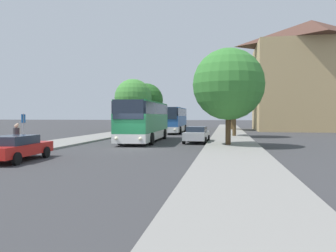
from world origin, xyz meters
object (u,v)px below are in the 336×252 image
(tree_left_far, at_px, (146,100))
(tree_right_far, at_px, (228,84))
(bus_front, at_px, (144,121))
(bus_stop_sign, at_px, (23,126))
(pedestrian_waiting_near, at_px, (18,135))
(pedestrian_waiting_far, at_px, (16,138))
(parked_car_left_curb, at_px, (16,147))
(tree_right_mid, at_px, (232,89))
(tree_left_near, at_px, (133,98))
(tree_right_near, at_px, (235,83))
(bus_middle, at_px, (173,120))
(parked_car_right_near, at_px, (197,134))

(tree_left_far, height_order, tree_right_far, tree_left_far)
(bus_front, relative_size, tree_right_far, 1.58)
(bus_stop_sign, distance_m, tree_right_far, 15.10)
(pedestrian_waiting_near, relative_size, pedestrian_waiting_far, 0.98)
(bus_front, bearing_deg, parked_car_left_curb, -106.28)
(pedestrian_waiting_near, xyz_separation_m, pedestrian_waiting_far, (2.51, -3.75, 0.02))
(tree_left_far, bearing_deg, pedestrian_waiting_far, -89.09)
(tree_right_mid, bearing_deg, pedestrian_waiting_near, -115.99)
(parked_car_left_curb, xyz_separation_m, tree_left_far, (-2.06, 36.51, 4.12))
(parked_car_left_curb, distance_m, tree_left_near, 31.23)
(tree_right_near, bearing_deg, parked_car_left_curb, -118.82)
(tree_right_mid, bearing_deg, tree_left_far, -172.86)
(pedestrian_waiting_far, height_order, tree_left_far, tree_left_far)
(pedestrian_waiting_near, bearing_deg, bus_middle, -33.28)
(bus_front, height_order, pedestrian_waiting_near, bus_front)
(tree_left_near, relative_size, tree_right_mid, 0.80)
(tree_left_far, xyz_separation_m, tree_right_far, (12.93, -26.65, -0.13))
(bus_front, distance_m, tree_left_near, 18.63)
(tree_left_near, relative_size, tree_left_far, 1.01)
(tree_left_near, xyz_separation_m, tree_left_far, (0.54, 5.69, -0.13))
(bus_stop_sign, height_order, pedestrian_waiting_far, bus_stop_sign)
(parked_car_right_near, relative_size, tree_left_far, 0.56)
(pedestrian_waiting_near, bearing_deg, pedestrian_waiting_far, -160.65)
(parked_car_left_curb, xyz_separation_m, tree_left_near, (-2.60, 30.82, 4.25))
(tree_right_mid, bearing_deg, tree_right_far, -91.65)
(pedestrian_waiting_near, height_order, tree_left_far, tree_left_far)
(tree_right_mid, bearing_deg, bus_middle, -129.69)
(bus_front, distance_m, pedestrian_waiting_far, 12.32)
(bus_stop_sign, height_order, tree_left_far, tree_left_far)
(bus_front, height_order, tree_right_far, tree_right_far)
(parked_car_left_curb, height_order, parked_car_right_near, parked_car_right_near)
(bus_stop_sign, bearing_deg, pedestrian_waiting_far, -62.15)
(parked_car_left_curb, distance_m, bus_stop_sign, 6.48)
(bus_stop_sign, height_order, tree_right_mid, tree_right_mid)
(bus_front, height_order, bus_middle, bus_front)
(bus_middle, relative_size, tree_left_far, 1.44)
(parked_car_left_curb, bearing_deg, tree_right_mid, 70.47)
(parked_car_left_curb, distance_m, tree_right_mid, 40.41)
(pedestrian_waiting_far, xyz_separation_m, tree_right_far, (12.39, 7.63, 3.70))
(tree_right_near, height_order, tree_right_mid, tree_right_mid)
(parked_car_right_near, distance_m, pedestrian_waiting_far, 14.35)
(bus_middle, xyz_separation_m, tree_right_near, (7.94, -7.47, 4.02))
(parked_car_left_curb, height_order, tree_right_mid, tree_right_mid)
(bus_stop_sign, relative_size, pedestrian_waiting_far, 1.39)
(bus_middle, relative_size, tree_right_mid, 1.14)
(bus_front, distance_m, parked_car_right_near, 4.97)
(bus_middle, height_order, tree_left_far, tree_left_far)
(bus_stop_sign, bearing_deg, parked_car_left_curb, -59.51)
(tree_right_mid, bearing_deg, parked_car_right_near, -97.73)
(pedestrian_waiting_far, bearing_deg, tree_left_far, 177.60)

